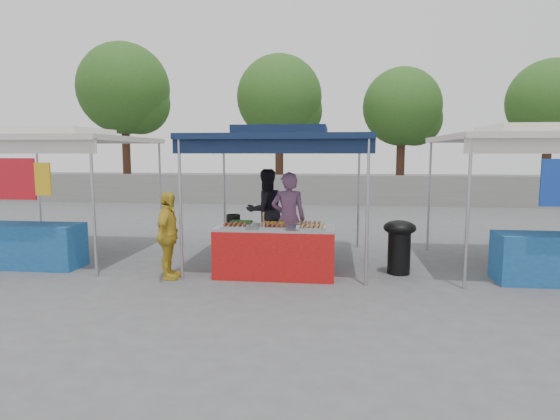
# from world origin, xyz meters

# --- Properties ---
(ground_plane) EXTENTS (80.00, 80.00, 0.00)m
(ground_plane) POSITION_xyz_m (0.00, 0.00, 0.00)
(ground_plane) COLOR #555557
(back_wall) EXTENTS (40.00, 0.25, 1.20)m
(back_wall) POSITION_xyz_m (0.00, 11.00, 0.60)
(back_wall) COLOR slate
(back_wall) RESTS_ON ground_plane
(main_canopy) EXTENTS (3.20, 3.20, 2.57)m
(main_canopy) POSITION_xyz_m (0.00, 0.97, 2.37)
(main_canopy) COLOR #B1B2B8
(main_canopy) RESTS_ON ground_plane
(neighbor_stall_left) EXTENTS (3.20, 3.20, 2.57)m
(neighbor_stall_left) POSITION_xyz_m (-4.50, 0.57, 1.60)
(neighbor_stall_left) COLOR #B1B2B8
(neighbor_stall_left) RESTS_ON ground_plane
(neighbor_stall_right) EXTENTS (3.20, 3.20, 2.57)m
(neighbor_stall_right) POSITION_xyz_m (4.50, 0.57, 1.60)
(neighbor_stall_right) COLOR #B1B2B8
(neighbor_stall_right) RESTS_ON ground_plane
(tree_0) EXTENTS (4.06, 4.06, 6.98)m
(tree_0) POSITION_xyz_m (-8.36, 12.70, 4.78)
(tree_0) COLOR #3D2317
(tree_0) RESTS_ON ground_plane
(tree_1) EXTENTS (3.70, 3.67, 6.32)m
(tree_1) POSITION_xyz_m (-1.35, 12.78, 4.32)
(tree_1) COLOR #3D2317
(tree_1) RESTS_ON ground_plane
(tree_2) EXTENTS (3.40, 3.32, 5.70)m
(tree_2) POSITION_xyz_m (3.89, 12.98, 3.89)
(tree_2) COLOR #3D2317
(tree_2) RESTS_ON ground_plane
(tree_3) EXTENTS (3.48, 3.42, 5.87)m
(tree_3) POSITION_xyz_m (9.75, 12.79, 4.01)
(tree_3) COLOR #3D2317
(tree_3) RESTS_ON ground_plane
(vendor_table) EXTENTS (2.00, 0.80, 0.85)m
(vendor_table) POSITION_xyz_m (0.00, -0.10, 0.43)
(vendor_table) COLOR #B71413
(vendor_table) RESTS_ON ground_plane
(food_tray_fl) EXTENTS (0.42, 0.30, 0.07)m
(food_tray_fl) POSITION_xyz_m (-0.64, -0.34, 0.88)
(food_tray_fl) COLOR silver
(food_tray_fl) RESTS_ON vendor_table
(food_tray_fm) EXTENTS (0.42, 0.30, 0.07)m
(food_tray_fm) POSITION_xyz_m (-0.00, -0.34, 0.88)
(food_tray_fm) COLOR silver
(food_tray_fm) RESTS_ON vendor_table
(food_tray_fr) EXTENTS (0.42, 0.30, 0.07)m
(food_tray_fr) POSITION_xyz_m (0.65, -0.34, 0.88)
(food_tray_fr) COLOR silver
(food_tray_fr) RESTS_ON vendor_table
(food_tray_bl) EXTENTS (0.42, 0.30, 0.07)m
(food_tray_bl) POSITION_xyz_m (-0.60, 0.01, 0.88)
(food_tray_bl) COLOR silver
(food_tray_bl) RESTS_ON vendor_table
(food_tray_bm) EXTENTS (0.42, 0.30, 0.07)m
(food_tray_bm) POSITION_xyz_m (-0.04, 0.00, 0.88)
(food_tray_bm) COLOR silver
(food_tray_bm) RESTS_ON vendor_table
(food_tray_br) EXTENTS (0.42, 0.30, 0.07)m
(food_tray_br) POSITION_xyz_m (0.57, -0.04, 0.88)
(food_tray_br) COLOR silver
(food_tray_br) RESTS_ON vendor_table
(cooking_pot) EXTENTS (0.25, 0.25, 0.14)m
(cooking_pot) POSITION_xyz_m (-0.80, 0.28, 0.92)
(cooking_pot) COLOR black
(cooking_pot) RESTS_ON vendor_table
(skewer_cup) EXTENTS (0.08, 0.08, 0.10)m
(skewer_cup) POSITION_xyz_m (-0.16, -0.41, 0.90)
(skewer_cup) COLOR #B1B2B8
(skewer_cup) RESTS_ON vendor_table
(wok_burner) EXTENTS (0.56, 0.56, 0.94)m
(wok_burner) POSITION_xyz_m (2.11, 0.33, 0.56)
(wok_burner) COLOR black
(wok_burner) RESTS_ON ground_plane
(crate_left) EXTENTS (0.52, 0.36, 0.31)m
(crate_left) POSITION_xyz_m (-0.34, 0.64, 0.16)
(crate_left) COLOR #123899
(crate_left) RESTS_ON ground_plane
(crate_right) EXTENTS (0.45, 0.32, 0.27)m
(crate_right) POSITION_xyz_m (0.21, 0.61, 0.14)
(crate_right) COLOR #123899
(crate_right) RESTS_ON ground_plane
(crate_stacked) EXTENTS (0.43, 0.30, 0.26)m
(crate_stacked) POSITION_xyz_m (0.21, 0.61, 0.40)
(crate_stacked) COLOR #123899
(crate_stacked) RESTS_ON crate_right
(vendor_woman) EXTENTS (0.67, 0.47, 1.74)m
(vendor_woman) POSITION_xyz_m (0.15, 0.71, 0.87)
(vendor_woman) COLOR #825279
(vendor_woman) RESTS_ON ground_plane
(helper_man) EXTENTS (1.07, 1.01, 1.75)m
(helper_man) POSITION_xyz_m (-0.45, 1.85, 0.88)
(helper_man) COLOR black
(helper_man) RESTS_ON ground_plane
(customer_person) EXTENTS (0.38, 0.86, 1.46)m
(customer_person) POSITION_xyz_m (-1.73, -0.47, 0.73)
(customer_person) COLOR gold
(customer_person) RESTS_ON ground_plane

